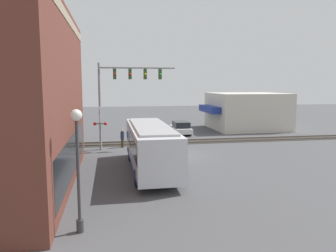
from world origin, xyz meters
The scene contains 10 objects.
ground_plane centered at (0.00, 0.00, 0.00)m, with size 120.00×120.00×0.00m, color #4C4C4F.
shop_building centered at (14.17, -11.80, 2.29)m, with size 8.28×9.92×4.56m.
city_bus centered at (-4.17, 2.80, 1.68)m, with size 10.28×2.59×3.05m.
traffic_signal_gantry centered at (3.78, 4.16, 5.61)m, with size 0.42×6.72×7.50m.
crossing_signal centered at (3.37, 6.21, 2.30)m, with size 1.41×1.18×3.81m.
streetlamp centered at (-12.75, 6.60, 2.84)m, with size 0.44×0.44×4.75m.
rail_track_near centered at (6.00, 0.00, 0.03)m, with size 2.60×60.00×0.15m.
parked_car_white centered at (11.23, -2.60, 0.68)m, with size 4.65×1.82×1.46m.
pedestrian_at_crossing centered at (4.26, 4.31, 0.83)m, with size 0.34×0.34×1.64m.
pedestrian_near_bus centered at (-4.78, 0.77, 0.87)m, with size 0.34×0.34×1.71m.
Camera 1 is at (-25.15, 5.37, 5.65)m, focal length 35.00 mm.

